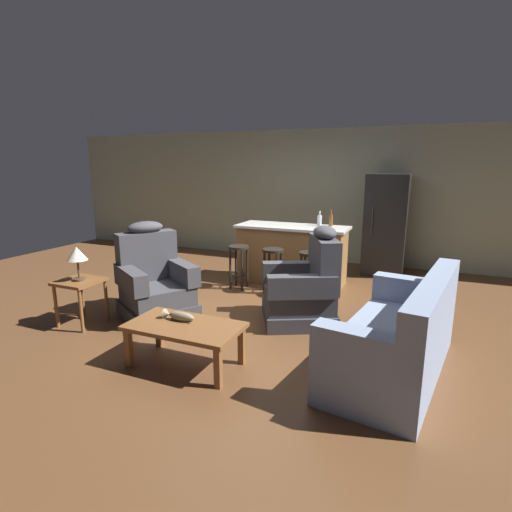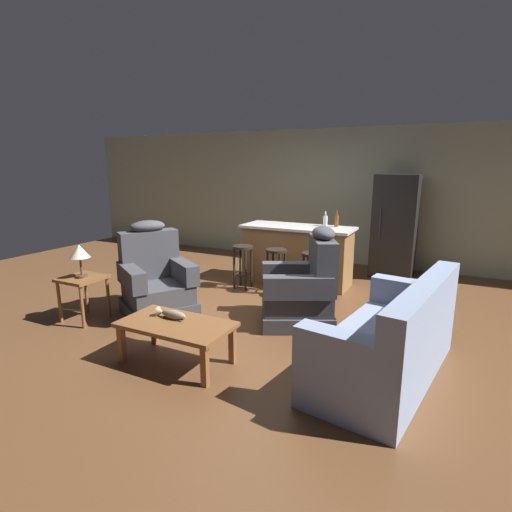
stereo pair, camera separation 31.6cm
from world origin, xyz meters
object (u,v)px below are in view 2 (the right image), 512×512
at_px(fish_figurine, 171,314).
at_px(coffee_table, 176,328).
at_px(end_table, 83,285).
at_px(refrigerator, 395,226).
at_px(couch, 391,342).
at_px(bottle_short_amber, 337,221).
at_px(table_lamp, 80,253).
at_px(bar_stool_middle, 276,263).
at_px(bottle_tall_green, 325,220).
at_px(recliner_near_lamp, 156,281).
at_px(bar_stool_right, 312,267).
at_px(kitchen_island, 297,255).
at_px(bar_stool_left, 243,259).
at_px(recliner_near_island, 303,289).

bearing_deg(fish_figurine, coffee_table, -31.79).
xyz_separation_m(end_table, refrigerator, (3.12, 3.92, 0.42)).
bearing_deg(couch, bottle_short_amber, -55.22).
xyz_separation_m(end_table, table_lamp, (0.02, -0.01, 0.41)).
relative_size(fish_figurine, refrigerator, 0.19).
xyz_separation_m(bar_stool_middle, bottle_tall_green, (0.48, 0.85, 0.57)).
bearing_deg(couch, recliner_near_lamp, 2.54).
height_order(couch, bar_stool_right, couch).
relative_size(kitchen_island, bar_stool_left, 2.65).
xyz_separation_m(bar_stool_middle, bar_stool_right, (0.57, 0.00, 0.00)).
distance_m(kitchen_island, bar_stool_right, 0.79).
distance_m(recliner_near_lamp, bar_stool_middle, 1.82).
xyz_separation_m(couch, kitchen_island, (-1.86, 2.42, 0.14)).
bearing_deg(fish_figurine, couch, 16.63).
height_order(couch, kitchen_island, kitchen_island).
bearing_deg(recliner_near_island, kitchen_island, -92.64).
relative_size(kitchen_island, bar_stool_middle, 2.65).
bearing_deg(recliner_near_lamp, fish_figurine, -10.82).
height_order(bar_stool_middle, bar_stool_right, same).
xyz_separation_m(fish_figurine, bar_stool_right, (0.65, 2.40, 0.01)).
distance_m(recliner_near_lamp, bar_stool_right, 2.21).
distance_m(fish_figurine, bar_stool_left, 2.45).
height_order(couch, recliner_near_island, recliner_near_island).
height_order(fish_figurine, recliner_near_island, recliner_near_island).
bearing_deg(bar_stool_middle, recliner_near_island, -49.73).
bearing_deg(fish_figurine, bottle_tall_green, 80.31).
height_order(couch, refrigerator, refrigerator).
height_order(table_lamp, bar_stool_middle, table_lamp).
height_order(recliner_near_lamp, bottle_tall_green, recliner_near_lamp).
distance_m(fish_figurine, bottle_short_amber, 3.36).
height_order(coffee_table, recliner_near_lamp, recliner_near_lamp).
bearing_deg(bar_stool_middle, bottle_tall_green, 60.53).
relative_size(kitchen_island, bottle_short_amber, 6.85).
bearing_deg(bottle_short_amber, kitchen_island, -161.02).
xyz_separation_m(recliner_near_lamp, recliner_near_island, (1.86, 0.54, 0.00)).
distance_m(couch, recliner_near_island, 1.46).
height_order(bar_stool_right, bottle_short_amber, bottle_short_amber).
distance_m(couch, refrigerator, 3.70).
distance_m(bar_stool_left, bar_stool_right, 1.15).
bearing_deg(refrigerator, bottle_tall_green, -133.89).
bearing_deg(end_table, coffee_table, -12.31).
distance_m(refrigerator, bottle_short_amber, 1.26).
relative_size(bar_stool_middle, bar_stool_right, 1.00).
relative_size(recliner_near_lamp, kitchen_island, 0.67).
distance_m(bar_stool_middle, bottle_tall_green, 1.13).
height_order(couch, bar_stool_left, couch).
height_order(coffee_table, bar_stool_left, bar_stool_left).
height_order(recliner_near_lamp, bottle_short_amber, bottle_short_amber).
bearing_deg(table_lamp, kitchen_island, 57.06).
height_order(couch, table_lamp, table_lamp).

